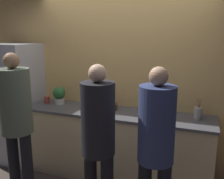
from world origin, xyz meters
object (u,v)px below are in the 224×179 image
object	(u,v)px
fruit_bowl	(106,106)
bottle_clear	(83,105)
refrigerator	(18,104)
cup_red	(47,100)
potted_plant	(59,95)
utensil_crock	(198,113)
bottle_red	(89,103)
person_center	(98,135)
person_left	(16,114)
person_right	(156,142)

from	to	relation	value
fruit_bowl	bottle_clear	xyz separation A→B (m)	(-0.28, -0.14, 0.02)
refrigerator	cup_red	bearing A→B (deg)	8.30
refrigerator	fruit_bowl	size ratio (longest dim) A/B	5.83
potted_plant	utensil_crock	bearing A→B (deg)	-0.51
bottle_clear	potted_plant	xyz separation A→B (m)	(-0.48, 0.16, 0.07)
refrigerator	cup_red	distance (m)	0.50
fruit_bowl	utensil_crock	bearing A→B (deg)	-0.05
bottle_clear	bottle_red	size ratio (longest dim) A/B	0.97
person_center	bottle_clear	distance (m)	1.03
person_center	potted_plant	distance (m)	1.47
refrigerator	utensil_crock	xyz separation A→B (m)	(2.63, 0.10, 0.12)
person_left	bottle_red	distance (m)	1.04
person_right	bottle_red	bearing A→B (deg)	139.59
person_right	bottle_clear	size ratio (longest dim) A/B	10.54
person_center	cup_red	bearing A→B (deg)	142.31
refrigerator	utensil_crock	distance (m)	2.64
refrigerator	person_right	distance (m)	2.45
refrigerator	potted_plant	size ratio (longest dim) A/B	7.25
person_right	cup_red	distance (m)	2.03
bottle_clear	cup_red	size ratio (longest dim) A/B	1.57
person_left	fruit_bowl	xyz separation A→B (m)	(0.76, 0.90, -0.08)
bottle_clear	person_right	bearing A→B (deg)	-35.00
person_right	bottle_red	distance (m)	1.47
utensil_crock	person_center	bearing A→B (deg)	-132.22
utensil_crock	bottle_clear	xyz separation A→B (m)	(-1.49, -0.14, -0.02)
person_left	fruit_bowl	distance (m)	1.18
person_center	fruit_bowl	world-z (taller)	person_center
fruit_bowl	cup_red	distance (m)	0.94
bottle_red	potted_plant	distance (m)	0.50
potted_plant	fruit_bowl	bearing A→B (deg)	-1.25
person_right	utensil_crock	world-z (taller)	person_right
bottle_red	bottle_clear	bearing A→B (deg)	-98.43
person_left	refrigerator	bearing A→B (deg)	129.84
refrigerator	fruit_bowl	distance (m)	1.43
person_right	potted_plant	bearing A→B (deg)	149.29
bottle_red	potted_plant	size ratio (longest dim) A/B	0.66
utensil_crock	cup_red	size ratio (longest dim) A/B	2.49
fruit_bowl	utensil_crock	size ratio (longest dim) A/B	1.23
person_right	bottle_clear	bearing A→B (deg)	145.00
fruit_bowl	bottle_red	size ratio (longest dim) A/B	1.90
refrigerator	utensil_crock	size ratio (longest dim) A/B	7.16
person_right	bottle_red	xyz separation A→B (m)	(-1.12, 0.96, 0.01)
cup_red	person_right	bearing A→B (deg)	-26.98
person_left	person_center	bearing A→B (deg)	-4.97
person_right	fruit_bowl	distance (m)	1.28
person_left	cup_red	world-z (taller)	person_left
refrigerator	person_left	world-z (taller)	refrigerator
refrigerator	person_right	xyz separation A→B (m)	(2.29, -0.85, 0.09)
fruit_bowl	bottle_clear	world-z (taller)	bottle_clear
person_center	person_right	distance (m)	0.56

